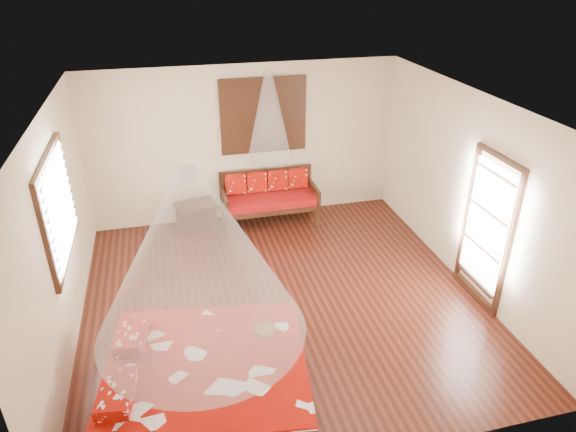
% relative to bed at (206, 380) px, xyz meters
% --- Properties ---
extents(room, '(5.54, 5.54, 2.84)m').
position_rel_bed_xyz_m(room, '(1.23, 1.57, 1.15)').
color(room, black).
rests_on(room, ground).
extents(bed, '(2.51, 2.33, 0.65)m').
position_rel_bed_xyz_m(bed, '(0.00, 0.00, 0.00)').
color(bed, black).
rests_on(bed, floor).
extents(daybed, '(1.71, 0.76, 0.94)m').
position_rel_bed_xyz_m(daybed, '(1.57, 3.95, 0.27)').
color(daybed, black).
rests_on(daybed, floor).
extents(storage_chest, '(0.76, 0.61, 0.47)m').
position_rel_bed_xyz_m(storage_chest, '(0.25, 4.02, -0.01)').
color(storage_chest, black).
rests_on(storage_chest, floor).
extents(shutter_panel, '(1.52, 0.06, 1.32)m').
position_rel_bed_xyz_m(shutter_panel, '(1.57, 4.29, 1.65)').
color(shutter_panel, black).
rests_on(shutter_panel, wall_back).
extents(window_left, '(0.10, 1.74, 1.34)m').
position_rel_bed_xyz_m(window_left, '(-1.48, 1.77, 1.45)').
color(window_left, black).
rests_on(window_left, wall_left).
extents(glazed_door, '(0.08, 1.02, 2.16)m').
position_rel_bed_xyz_m(glazed_door, '(3.95, 0.97, 0.82)').
color(glazed_door, black).
rests_on(glazed_door, floor).
extents(wine_tray, '(0.26, 0.26, 0.21)m').
position_rel_bed_xyz_m(wine_tray, '(0.74, 0.35, 0.30)').
color(wine_tray, brown).
rests_on(wine_tray, bed).
extents(mosquito_net_main, '(2.14, 2.14, 1.80)m').
position_rel_bed_xyz_m(mosquito_net_main, '(0.02, -0.00, 1.60)').
color(mosquito_net_main, white).
rests_on(mosquito_net_main, ceiling).
extents(mosquito_net_daybed, '(0.77, 0.77, 1.50)m').
position_rel_bed_xyz_m(mosquito_net_daybed, '(1.57, 3.82, 1.75)').
color(mosquito_net_daybed, white).
rests_on(mosquito_net_daybed, ceiling).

